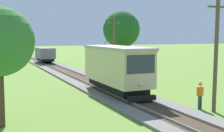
{
  "coord_description": "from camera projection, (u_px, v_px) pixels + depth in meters",
  "views": [
    {
      "loc": [
        -9.8,
        -3.31,
        4.7
      ],
      "look_at": [
        0.77,
        21.25,
        2.01
      ],
      "focal_mm": 49.36,
      "sensor_mm": 36.0,
      "label": 1
    }
  ],
  "objects": [
    {
      "name": "tree_horizon",
      "position": [
        121.0,
        29.0,
        49.64
      ],
      "size": [
        5.96,
        5.96,
        8.6
      ],
      "color": "#4C3823",
      "rests_on": "ground"
    },
    {
      "name": "gravel_pile",
      "position": [
        17.0,
        59.0,
        54.3
      ],
      "size": [
        2.55,
        2.55,
        1.13
      ],
      "primitive_type": "cone",
      "color": "gray",
      "rests_on": "ground"
    },
    {
      "name": "utility_pole_mid",
      "position": [
        114.0,
        47.0,
        32.58
      ],
      "size": [
        1.4,
        0.57,
        6.79
      ],
      "color": "brown",
      "rests_on": "ground"
    },
    {
      "name": "utility_pole_near_tram",
      "position": [
        216.0,
        52.0,
        18.48
      ],
      "size": [
        1.4,
        0.31,
        7.24
      ],
      "color": "brown",
      "rests_on": "ground"
    },
    {
      "name": "freight_car",
      "position": [
        45.0,
        54.0,
        50.41
      ],
      "size": [
        2.4,
        5.2,
        2.31
      ],
      "color": "slate",
      "rests_on": "rail_right"
    },
    {
      "name": "red_tram",
      "position": [
        116.0,
        67.0,
        24.13
      ],
      "size": [
        2.6,
        8.54,
        4.79
      ],
      "color": "beige",
      "rests_on": "rail_right"
    },
    {
      "name": "track_worker",
      "position": [
        200.0,
        94.0,
        19.49
      ],
      "size": [
        0.43,
        0.33,
        1.78
      ],
      "rotation": [
        0.0,
        0.0,
        1.83
      ],
      "color": "navy",
      "rests_on": "ground"
    }
  ]
}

